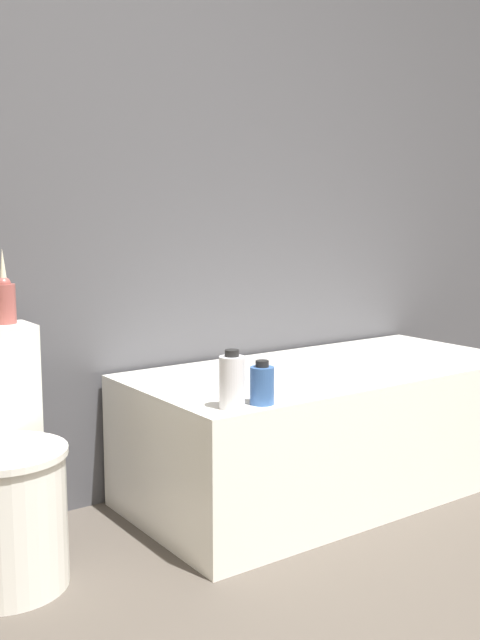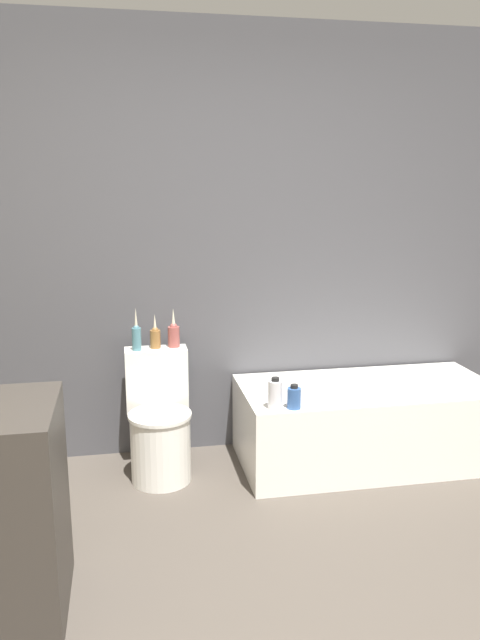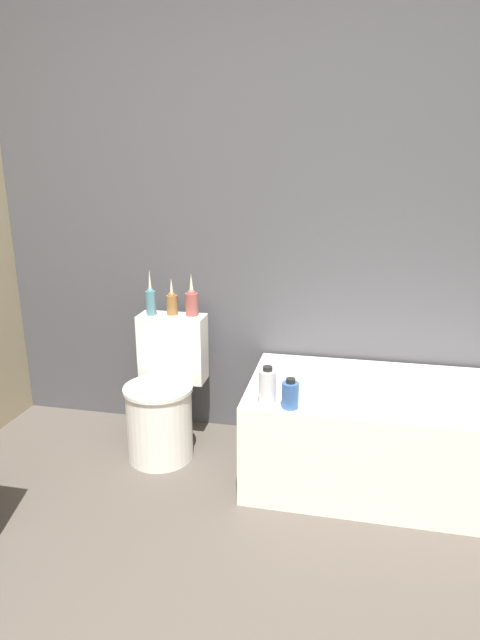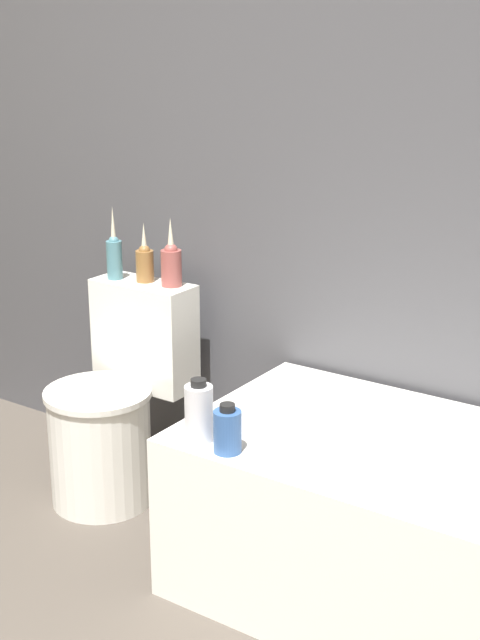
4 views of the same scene
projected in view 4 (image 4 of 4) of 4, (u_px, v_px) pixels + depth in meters
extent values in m
cube|color=#4C4C51|center=(302.00, 110.00, 2.74)|extent=(6.40, 0.06, 2.60)
cube|color=white|center=(461.00, 545.00, 2.34)|extent=(1.53, 0.72, 0.48)
cube|color=#B7BCC6|center=(468.00, 464.00, 2.27)|extent=(1.33, 0.52, 0.01)
cylinder|color=white|center=(101.00, 449.00, 3.00)|extent=(0.34, 0.34, 0.38)
cylinder|color=white|center=(98.00, 393.00, 2.94)|extent=(0.36, 0.36, 0.02)
cube|color=white|center=(145.00, 334.00, 3.09)|extent=(0.37, 0.16, 0.37)
cylinder|color=teal|center=(114.00, 260.00, 3.06)|extent=(0.05, 0.05, 0.13)
sphere|color=teal|center=(114.00, 241.00, 3.04)|extent=(0.04, 0.04, 0.04)
cone|color=beige|center=(113.00, 224.00, 3.02)|extent=(0.02, 0.02, 0.12)
cylinder|color=olive|center=(145.00, 266.00, 3.03)|extent=(0.06, 0.06, 0.11)
sphere|color=olive|center=(144.00, 251.00, 3.01)|extent=(0.04, 0.04, 0.04)
cone|color=beige|center=(144.00, 237.00, 3.00)|extent=(0.02, 0.02, 0.10)
cylinder|color=#994C47|center=(171.00, 268.00, 2.97)|extent=(0.07, 0.07, 0.12)
sphere|color=#994C47|center=(171.00, 250.00, 2.95)|extent=(0.05, 0.05, 0.05)
cone|color=beige|center=(171.00, 234.00, 2.94)|extent=(0.02, 0.02, 0.11)
cylinder|color=silver|center=(199.00, 414.00, 2.37)|extent=(0.08, 0.08, 0.16)
cylinder|color=black|center=(198.00, 383.00, 2.34)|extent=(0.04, 0.04, 0.02)
cylinder|color=#335999|center=(227.00, 432.00, 2.31)|extent=(0.07, 0.07, 0.11)
cylinder|color=black|center=(227.00, 408.00, 2.29)|extent=(0.04, 0.04, 0.02)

